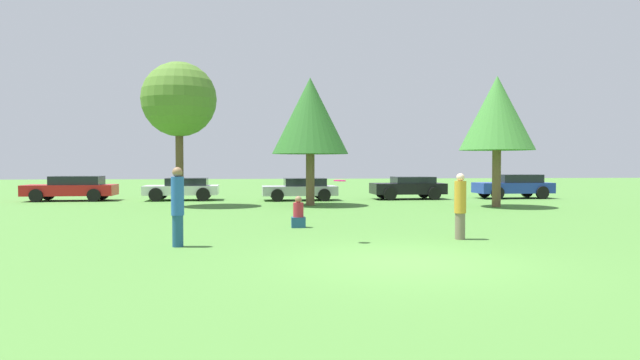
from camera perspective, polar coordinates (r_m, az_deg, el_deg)
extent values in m
plane|color=#477A33|center=(11.37, 8.84, -8.17)|extent=(120.00, 120.00, 0.00)
cylinder|color=navy|center=(13.47, -14.33, -5.08)|extent=(0.25, 0.25, 0.74)
cylinder|color=#2659A5|center=(13.40, -14.35, -1.59)|extent=(0.30, 0.30, 0.90)
sphere|color=#8C6647|center=(13.38, -14.37, 0.79)|extent=(0.23, 0.23, 0.23)
cylinder|color=#726651|center=(14.77, 14.12, -4.60)|extent=(0.25, 0.25, 0.67)
cylinder|color=#BF8C26|center=(14.71, 14.14, -1.70)|extent=(0.30, 0.30, 0.82)
sphere|color=beige|center=(14.68, 14.16, 0.27)|extent=(0.21, 0.21, 0.21)
cylinder|color=#F21E72|center=(13.64, 2.03, -0.06)|extent=(0.30, 0.30, 0.04)
cube|color=navy|center=(17.00, -2.23, -4.34)|extent=(0.42, 0.35, 0.32)
cylinder|color=#A52633|center=(16.96, -2.23, -3.07)|extent=(0.32, 0.32, 0.44)
sphere|color=#8C6647|center=(16.94, -2.23, -2.00)|extent=(0.21, 0.21, 0.21)
cylinder|color=brown|center=(26.07, -14.16, 1.68)|extent=(0.35, 0.35, 3.92)
sphere|color=#4C7528|center=(26.23, -14.21, 8.00)|extent=(3.37, 3.37, 3.37)
cylinder|color=brown|center=(25.81, -1.01, 0.03)|extent=(0.40, 0.40, 2.39)
cone|color=#286023|center=(25.90, -1.01, 6.59)|extent=(3.53, 3.53, 3.53)
cylinder|color=brown|center=(26.10, 17.58, 0.14)|extent=(0.38, 0.38, 2.54)
cone|color=#3D7F33|center=(26.19, 17.64, 6.55)|extent=(3.30, 3.30, 3.30)
cube|color=red|center=(31.78, -24.14, -0.94)|extent=(4.54, 1.86, 0.56)
cube|color=black|center=(31.67, -23.57, -0.03)|extent=(2.51, 1.59, 0.45)
cylinder|color=black|center=(31.40, -27.02, -1.43)|extent=(0.67, 0.24, 0.66)
cylinder|color=black|center=(33.03, -26.03, -1.27)|extent=(0.67, 0.24, 0.66)
cylinder|color=black|center=(30.59, -22.10, -1.45)|extent=(0.67, 0.24, 0.66)
cylinder|color=black|center=(32.26, -21.33, -1.28)|extent=(0.67, 0.24, 0.66)
cube|color=silver|center=(30.39, -13.96, -1.00)|extent=(3.87, 2.01, 0.48)
cube|color=black|center=(30.34, -13.43, -0.17)|extent=(2.15, 1.73, 0.40)
cylinder|color=black|center=(29.61, -16.44, -1.46)|extent=(0.71, 0.22, 0.70)
cylinder|color=black|center=(31.49, -15.91, -1.27)|extent=(0.71, 0.22, 0.70)
cylinder|color=black|center=(29.34, -11.86, -1.45)|extent=(0.71, 0.22, 0.70)
cylinder|color=black|center=(31.23, -11.60, -1.26)|extent=(0.71, 0.22, 0.70)
cube|color=#B2B2B7|center=(29.41, -2.13, -1.08)|extent=(3.94, 1.95, 0.49)
cube|color=black|center=(29.42, -1.57, -0.21)|extent=(2.18, 1.68, 0.41)
cylinder|color=black|center=(28.42, -4.37, -1.58)|extent=(0.66, 0.21, 0.65)
cylinder|color=black|center=(30.25, -4.57, -1.38)|extent=(0.66, 0.21, 0.65)
cylinder|color=black|center=(28.65, 0.44, -1.54)|extent=(0.66, 0.21, 0.65)
cylinder|color=black|center=(30.47, -0.04, -1.35)|extent=(0.66, 0.21, 0.65)
cube|color=black|center=(30.73, 8.94, -0.86)|extent=(3.95, 1.90, 0.58)
cube|color=black|center=(30.80, 9.47, 0.01)|extent=(2.19, 1.63, 0.35)
cylinder|color=black|center=(29.56, 7.19, -1.42)|extent=(0.70, 0.20, 0.69)
cylinder|color=black|center=(31.28, 6.35, -1.24)|extent=(0.70, 0.20, 0.69)
cylinder|color=black|center=(30.27, 11.62, -1.37)|extent=(0.70, 0.20, 0.69)
cylinder|color=black|center=(31.95, 10.57, -1.20)|extent=(0.70, 0.20, 0.69)
cube|color=#1E389E|center=(32.91, 19.10, -0.75)|extent=(4.21, 1.82, 0.58)
cube|color=black|center=(33.04, 19.59, 0.15)|extent=(2.33, 1.56, 0.45)
cylinder|color=black|center=(31.60, 17.69, -1.27)|extent=(0.71, 0.22, 0.71)
cylinder|color=black|center=(33.14, 16.44, -1.12)|extent=(0.71, 0.22, 0.71)
cylinder|color=black|center=(32.78, 21.78, -1.21)|extent=(0.71, 0.22, 0.71)
cylinder|color=black|center=(34.27, 20.39, -1.07)|extent=(0.71, 0.22, 0.71)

